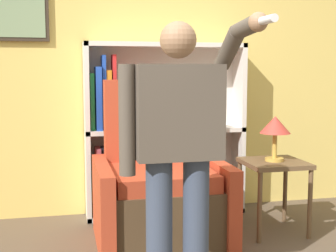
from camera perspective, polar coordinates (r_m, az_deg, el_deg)
wall_back at (r=4.31m, az=-2.91°, el=8.08°), size 8.00×0.11×2.80m
bookcase at (r=4.20m, az=-2.28°, el=-0.67°), size 1.43×0.28×1.55m
armchair at (r=3.64m, az=-1.13°, el=-7.93°), size 0.97×0.89×1.23m
person_standing at (r=2.59m, az=1.24°, el=-2.05°), size 0.63×0.78×1.57m
side_table at (r=3.86m, az=12.79°, el=-5.55°), size 0.47×0.47×0.59m
table_lamp at (r=3.80m, az=12.93°, el=-0.18°), size 0.24×0.24×0.36m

